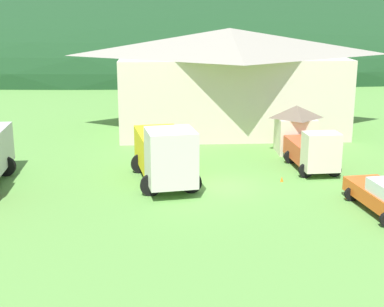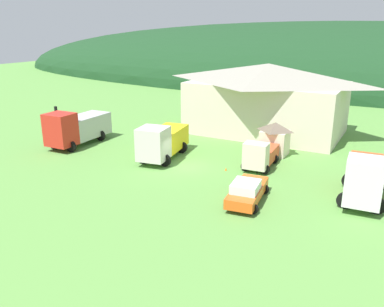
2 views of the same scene
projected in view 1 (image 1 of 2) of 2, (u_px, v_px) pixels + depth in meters
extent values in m
plane|color=#5B9342|center=(222.00, 187.00, 30.10)|extent=(200.00, 200.00, 0.00)
ellipsoid|color=#193D1E|center=(179.00, 63.00, 93.81)|extent=(179.91, 60.00, 25.52)
cube|color=beige|center=(229.00, 92.00, 43.70)|extent=(16.45, 10.42, 5.76)
pyramid|color=gray|center=(230.00, 41.00, 42.71)|extent=(17.76, 11.26, 2.02)
cube|color=beige|center=(295.00, 135.00, 36.90)|extent=(2.43, 2.17, 2.33)
pyramid|color=#6B5B4C|center=(296.00, 112.00, 36.50)|extent=(2.62, 2.34, 0.81)
cylinder|color=black|center=(6.00, 167.00, 31.94)|extent=(1.10, 0.30, 1.10)
cube|color=silver|center=(171.00, 157.00, 28.49)|extent=(2.77, 2.80, 2.83)
cube|color=black|center=(171.00, 146.00, 28.22)|extent=(1.59, 2.14, 0.91)
cube|color=yellow|center=(160.00, 149.00, 31.87)|extent=(3.09, 4.79, 1.95)
cylinder|color=black|center=(191.00, 182.00, 29.08)|extent=(1.10, 0.30, 1.10)
cylinder|color=black|center=(151.00, 185.00, 28.63)|extent=(1.10, 0.30, 1.10)
cylinder|color=black|center=(176.00, 161.00, 32.97)|extent=(1.10, 0.30, 1.10)
cylinder|color=black|center=(140.00, 164.00, 32.53)|extent=(1.10, 0.30, 1.10)
cube|color=beige|center=(321.00, 152.00, 31.50)|extent=(2.04, 1.49, 2.16)
cube|color=black|center=(322.00, 144.00, 31.31)|extent=(1.12, 1.16, 0.69)
cube|color=#DB512D|center=(307.00, 150.00, 33.99)|extent=(2.17, 3.64, 1.10)
cylinder|color=black|center=(334.00, 170.00, 31.87)|extent=(0.80, 0.30, 0.80)
cylinder|color=black|center=(306.00, 171.00, 31.68)|extent=(0.80, 0.30, 0.80)
cylinder|color=black|center=(317.00, 156.00, 34.74)|extent=(0.80, 0.30, 0.80)
cylinder|color=black|center=(291.00, 157.00, 34.55)|extent=(0.80, 0.30, 0.80)
cylinder|color=black|center=(382.00, 192.00, 28.20)|extent=(0.68, 0.24, 0.68)
cylinder|color=black|center=(352.00, 194.00, 27.91)|extent=(0.68, 0.24, 0.68)
cone|color=orange|center=(282.00, 182.00, 31.03)|extent=(0.36, 0.36, 0.54)
cone|color=orange|center=(347.00, 199.00, 28.30)|extent=(0.36, 0.36, 0.49)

